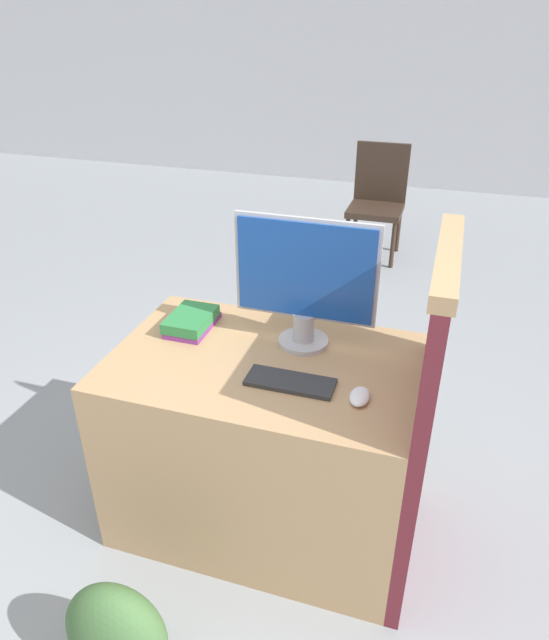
% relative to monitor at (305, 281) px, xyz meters
% --- Properties ---
extents(ground_plane, '(20.00, 20.00, 0.00)m').
position_rel_monitor_xyz_m(ground_plane, '(-0.11, -0.53, -1.04)').
color(ground_plane, '#93999E').
extents(wall_back, '(12.00, 0.06, 2.80)m').
position_rel_monitor_xyz_m(wall_back, '(-0.11, 5.16, 0.36)').
color(wall_back, silver).
rests_on(wall_back, ground_plane).
extents(desk, '(1.13, 0.75, 0.77)m').
position_rel_monitor_xyz_m(desk, '(-0.11, -0.16, -0.65)').
color(desk, tan).
rests_on(desk, ground_plane).
extents(carrel_divider, '(0.07, 0.65, 1.30)m').
position_rel_monitor_xyz_m(carrel_divider, '(0.48, -0.20, -0.38)').
color(carrel_divider, maroon).
rests_on(carrel_divider, ground_plane).
extents(monitor, '(0.53, 0.19, 0.50)m').
position_rel_monitor_xyz_m(monitor, '(0.00, 0.00, 0.00)').
color(monitor, '#B7B7BC').
rests_on(monitor, desk).
extents(keyboard, '(0.30, 0.12, 0.02)m').
position_rel_monitor_xyz_m(keyboard, '(0.03, -0.27, -0.26)').
color(keyboard, '#2D2D2D').
rests_on(keyboard, desk).
extents(mouse, '(0.07, 0.11, 0.03)m').
position_rel_monitor_xyz_m(mouse, '(0.27, -0.29, -0.25)').
color(mouse, white).
rests_on(mouse, desk).
extents(book_stack, '(0.16, 0.24, 0.07)m').
position_rel_monitor_xyz_m(book_stack, '(-0.46, -0.02, -0.23)').
color(book_stack, '#7A3384').
rests_on(book_stack, desk).
extents(backpack, '(0.34, 0.23, 0.39)m').
position_rel_monitor_xyz_m(backpack, '(-0.34, -0.94, -0.85)').
color(backpack, '#47703D').
rests_on(backpack, ground_plane).
extents(far_chair, '(0.44, 0.44, 0.93)m').
position_rel_monitor_xyz_m(far_chair, '(-0.13, 2.91, -0.53)').
color(far_chair, '#38281E').
rests_on(far_chair, ground_plane).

